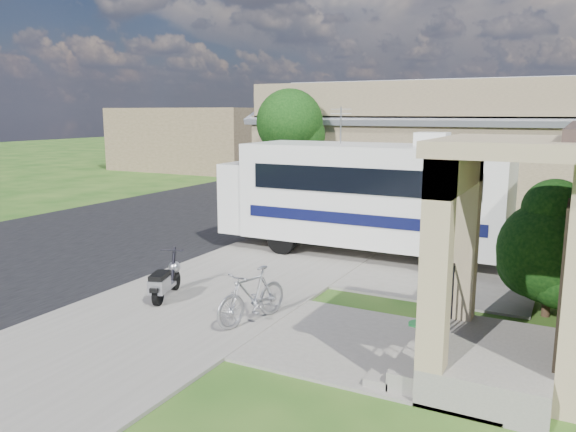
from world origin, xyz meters
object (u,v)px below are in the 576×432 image
at_px(bicycle, 252,299).
at_px(garden_hose, 419,329).
at_px(pickup_truck, 288,179).
at_px(shrub, 555,247).
at_px(scooter, 165,281).
at_px(motorhome, 364,194).
at_px(van, 335,165).

xyz_separation_m(bicycle, garden_hose, (2.74, 0.97, -0.41)).
bearing_deg(garden_hose, pickup_truck, 125.60).
relative_size(shrub, bicycle, 1.58).
bearing_deg(shrub, scooter, -158.71).
distance_m(bicycle, garden_hose, 2.93).
height_order(motorhome, van, motorhome).
distance_m(bicycle, pickup_truck, 15.25).
relative_size(scooter, bicycle, 0.84).
relative_size(van, garden_hose, 15.49).
height_order(motorhome, bicycle, motorhome).
height_order(bicycle, pickup_truck, pickup_truck).
relative_size(shrub, garden_hose, 7.22).
height_order(motorhome, scooter, motorhome).
bearing_deg(van, shrub, -64.67).
relative_size(motorhome, van, 1.36).
xyz_separation_m(shrub, scooter, (-6.86, -2.67, -0.89)).
relative_size(shrub, scooter, 1.88).
bearing_deg(motorhome, scooter, -112.59).
height_order(shrub, scooter, shrub).
bearing_deg(garden_hose, scooter, -171.92).
distance_m(motorhome, pickup_truck, 10.41).
relative_size(bicycle, pickup_truck, 0.27).
xyz_separation_m(motorhome, pickup_truck, (-6.45, 8.13, -0.81)).
bearing_deg(motorhome, shrub, -30.79).
bearing_deg(garden_hose, van, 116.35).
xyz_separation_m(shrub, bicycle, (-4.68, -2.95, -0.83)).
distance_m(motorhome, scooter, 5.96).
bearing_deg(shrub, garden_hose, -134.47).
distance_m(van, garden_hose, 22.80).
relative_size(scooter, van, 0.25).
height_order(pickup_truck, van, pickup_truck).
distance_m(motorhome, garden_hose, 5.66).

